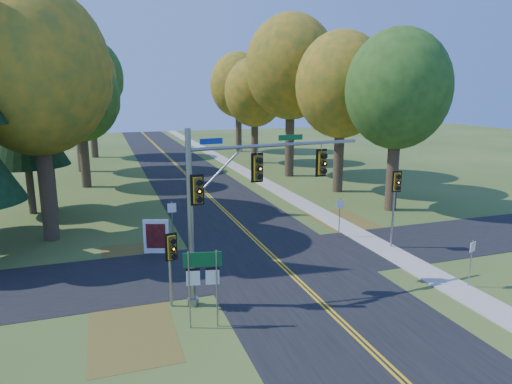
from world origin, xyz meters
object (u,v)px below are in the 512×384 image
object	(u,v)px
east_signal_pole	(396,190)
route_sign_cluster	(203,274)
traffic_mast	(237,191)
info_kiosk	(156,237)

from	to	relation	value
east_signal_pole	route_sign_cluster	world-z (taller)	east_signal_pole
traffic_mast	route_sign_cluster	size ratio (longest dim) A/B	2.64
traffic_mast	info_kiosk	size ratio (longest dim) A/B	4.23
traffic_mast	info_kiosk	distance (m)	7.86
traffic_mast	info_kiosk	world-z (taller)	traffic_mast
east_signal_pole	route_sign_cluster	bearing A→B (deg)	-141.41
info_kiosk	east_signal_pole	bearing A→B (deg)	3.24
route_sign_cluster	east_signal_pole	bearing A→B (deg)	34.62
info_kiosk	traffic_mast	bearing A→B (deg)	-49.33
east_signal_pole	info_kiosk	world-z (taller)	east_signal_pole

